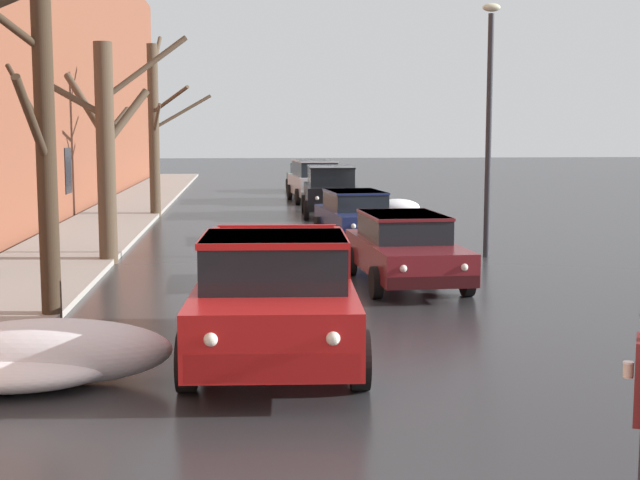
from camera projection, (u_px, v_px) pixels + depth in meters
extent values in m
cube|color=gray|center=(69.00, 250.00, 22.43)|extent=(2.89, 80.00, 0.12)
cube|color=black|center=(67.00, 171.00, 30.75)|extent=(0.08, 1.10, 1.60)
ellipsoid|color=white|center=(49.00, 352.00, 10.58)|extent=(2.97, 0.96, 0.81)
ellipsoid|color=white|center=(38.00, 366.00, 10.58)|extent=(0.57, 0.48, 0.48)
ellipsoid|color=white|center=(397.00, 207.00, 32.01)|extent=(1.68, 1.17, 0.63)
ellipsoid|color=white|center=(394.00, 207.00, 32.22)|extent=(0.72, 0.60, 0.60)
ellipsoid|color=white|center=(18.00, 369.00, 10.50)|extent=(2.26, 1.46, 0.45)
cylinder|color=#382B1E|center=(46.00, 163.00, 13.94)|extent=(0.32, 0.32, 5.11)
cylinder|color=#382B1E|center=(4.00, 21.00, 13.24)|extent=(1.04, 0.95, 0.88)
cylinder|color=#382B1E|center=(32.00, 120.00, 13.22)|extent=(0.26, 1.40, 1.32)
cylinder|color=#382B1E|center=(26.00, 99.00, 14.15)|extent=(0.82, 0.82, 1.18)
cylinder|color=#4C3D2D|center=(106.00, 154.00, 20.14)|extent=(0.42, 0.42, 5.08)
cylinder|color=#4C3D2D|center=(70.00, 96.00, 19.98)|extent=(1.65, 0.29, 1.00)
cylinder|color=#4C3D2D|center=(145.00, 68.00, 20.23)|extent=(1.95, 0.66, 1.53)
cylinder|color=#4C3D2D|center=(117.00, 124.00, 20.70)|extent=(0.57, 1.41, 0.84)
cylinder|color=#4C3D2D|center=(126.00, 117.00, 20.42)|extent=(1.10, 0.93, 1.37)
cylinder|color=#4C3D2D|center=(86.00, 105.00, 20.71)|extent=(1.29, 1.71, 1.61)
cylinder|color=#4C3D2D|center=(154.00, 131.00, 31.52)|extent=(0.38, 0.38, 6.17)
cylinder|color=#4C3D2D|center=(182.00, 112.00, 31.75)|extent=(2.10, 0.57, 1.28)
cylinder|color=#4C3D2D|center=(157.00, 119.00, 31.00)|extent=(0.44, 1.08, 1.10)
cylinder|color=#4C3D2D|center=(170.00, 100.00, 30.58)|extent=(1.46, 1.85, 0.92)
cylinder|color=#4C3D2D|center=(150.00, 100.00, 32.11)|extent=(0.49, 1.58, 0.74)
cylinder|color=#4C3D2D|center=(156.00, 55.00, 31.92)|extent=(0.31, 1.59, 1.48)
cube|color=red|center=(275.00, 305.00, 11.79)|extent=(2.26, 5.08, 0.76)
cube|color=black|center=(274.00, 261.00, 11.01)|extent=(1.84, 1.69, 0.64)
cube|color=red|center=(274.00, 238.00, 10.98)|extent=(1.88, 1.74, 0.08)
cube|color=red|center=(341.00, 250.00, 12.74)|extent=(0.23, 2.39, 0.44)
cube|color=red|center=(210.00, 251.00, 12.67)|extent=(0.23, 2.39, 0.44)
cube|color=red|center=(277.00, 238.00, 14.14)|extent=(1.90, 0.20, 0.44)
cube|color=#B7B7BC|center=(272.00, 367.00, 9.40)|extent=(1.90, 0.22, 0.32)
sphere|color=white|center=(333.00, 338.00, 9.35)|extent=(0.16, 0.16, 0.16)
sphere|color=white|center=(211.00, 339.00, 9.30)|extent=(0.16, 0.16, 0.16)
cylinder|color=black|center=(360.00, 360.00, 10.39)|extent=(0.26, 0.73, 0.72)
cylinder|color=black|center=(187.00, 362.00, 10.32)|extent=(0.26, 0.73, 0.72)
cylinder|color=black|center=(344.00, 309.00, 13.36)|extent=(0.26, 0.73, 0.72)
cylinder|color=black|center=(209.00, 310.00, 13.28)|extent=(0.26, 0.73, 0.72)
cube|color=maroon|center=(405.00, 255.00, 17.52)|extent=(1.88, 4.45, 0.60)
cube|color=black|center=(403.00, 226.00, 17.66)|extent=(1.55, 2.34, 0.52)
cube|color=maroon|center=(403.00, 215.00, 17.64)|extent=(1.59, 2.39, 0.06)
cube|color=black|center=(433.00, 282.00, 15.43)|extent=(1.66, 0.19, 0.22)
cube|color=black|center=(383.00, 250.00, 19.64)|extent=(1.66, 0.19, 0.22)
cylinder|color=black|center=(467.00, 280.00, 16.33)|extent=(0.21, 0.61, 0.60)
cylinder|color=black|center=(376.00, 283.00, 16.10)|extent=(0.21, 0.61, 0.60)
cylinder|color=black|center=(430.00, 260.00, 19.01)|extent=(0.21, 0.61, 0.60)
cylinder|color=black|center=(351.00, 261.00, 18.77)|extent=(0.21, 0.61, 0.60)
sphere|color=silver|center=(464.00, 267.00, 15.45)|extent=(0.14, 0.14, 0.14)
sphere|color=silver|center=(403.00, 268.00, 15.30)|extent=(0.14, 0.14, 0.14)
cube|color=navy|center=(356.00, 221.00, 24.41)|extent=(1.99, 4.42, 0.60)
cube|color=black|center=(355.00, 200.00, 24.56)|extent=(1.59, 2.34, 0.52)
cube|color=navy|center=(355.00, 192.00, 24.53)|extent=(1.63, 2.39, 0.06)
cube|color=black|center=(374.00, 236.00, 22.38)|extent=(1.63, 0.25, 0.22)
cube|color=black|center=(342.00, 220.00, 26.49)|extent=(1.63, 0.25, 0.22)
cylinder|color=black|center=(398.00, 236.00, 23.29)|extent=(0.23, 0.61, 0.60)
cylinder|color=black|center=(335.00, 237.00, 23.00)|extent=(0.23, 0.61, 0.60)
cylinder|color=black|center=(375.00, 226.00, 25.90)|extent=(0.23, 0.61, 0.60)
cylinder|color=black|center=(318.00, 227.00, 25.61)|extent=(0.23, 0.61, 0.60)
sphere|color=silver|center=(394.00, 225.00, 22.41)|extent=(0.14, 0.14, 0.14)
sphere|color=silver|center=(353.00, 226.00, 22.23)|extent=(0.14, 0.14, 0.14)
cube|color=black|center=(330.00, 196.00, 31.94)|extent=(1.97, 4.43, 0.80)
cube|color=black|center=(330.00, 175.00, 31.89)|extent=(1.67, 3.11, 0.68)
cube|color=black|center=(330.00, 167.00, 31.86)|extent=(1.71, 3.18, 0.06)
cube|color=black|center=(334.00, 209.00, 29.86)|extent=(1.76, 0.19, 0.22)
cube|color=black|center=(327.00, 199.00, 34.09)|extent=(1.76, 0.19, 0.22)
cylinder|color=black|center=(359.00, 210.00, 30.70)|extent=(0.21, 0.69, 0.68)
cylinder|color=black|center=(306.00, 210.00, 30.60)|extent=(0.21, 0.69, 0.68)
cylinder|color=black|center=(352.00, 204.00, 33.38)|extent=(0.21, 0.69, 0.68)
cylinder|color=black|center=(304.00, 204.00, 33.29)|extent=(0.21, 0.69, 0.68)
sphere|color=silver|center=(351.00, 198.00, 29.82)|extent=(0.14, 0.14, 0.14)
sphere|color=silver|center=(317.00, 198.00, 29.76)|extent=(0.14, 0.14, 0.14)
cube|color=#B7B7BC|center=(314.00, 185.00, 38.59)|extent=(2.10, 4.76, 0.80)
cube|color=black|center=(314.00, 168.00, 38.54)|extent=(1.76, 3.35, 0.68)
cube|color=#B7B7BC|center=(314.00, 161.00, 38.50)|extent=(1.80, 3.42, 0.06)
cube|color=#525254|center=(322.00, 195.00, 36.39)|extent=(1.79, 0.23, 0.22)
cube|color=#525254|center=(307.00, 188.00, 40.86)|extent=(1.79, 0.23, 0.22)
cylinder|color=black|center=(341.00, 196.00, 37.36)|extent=(0.22, 0.69, 0.68)
cylinder|color=black|center=(298.00, 197.00, 37.08)|extent=(0.22, 0.69, 0.68)
cylinder|color=black|center=(330.00, 192.00, 40.19)|extent=(0.22, 0.69, 0.68)
cylinder|color=black|center=(290.00, 192.00, 39.91)|extent=(0.22, 0.69, 0.68)
sphere|color=silver|center=(337.00, 186.00, 36.40)|extent=(0.14, 0.14, 0.14)
sphere|color=silver|center=(308.00, 186.00, 36.22)|extent=(0.14, 0.14, 0.14)
cube|color=#1E5633|center=(307.00, 180.00, 45.32)|extent=(1.90, 4.18, 0.60)
cube|color=black|center=(306.00, 169.00, 45.46)|extent=(1.55, 2.21, 0.52)
cube|color=#1E5633|center=(306.00, 164.00, 45.43)|extent=(1.59, 2.25, 0.06)
cube|color=black|center=(312.00, 186.00, 43.39)|extent=(1.64, 0.21, 0.22)
cube|color=black|center=(302.00, 181.00, 47.30)|extent=(1.64, 0.21, 0.22)
cylinder|color=black|center=(327.00, 187.00, 44.24)|extent=(0.21, 0.61, 0.60)
cylinder|color=black|center=(294.00, 187.00, 43.99)|extent=(0.21, 0.61, 0.60)
cylinder|color=black|center=(320.00, 184.00, 46.73)|extent=(0.21, 0.61, 0.60)
cylinder|color=black|center=(288.00, 184.00, 46.48)|extent=(0.21, 0.61, 0.60)
sphere|color=silver|center=(323.00, 180.00, 43.41)|extent=(0.14, 0.14, 0.14)
sphere|color=silver|center=(302.00, 180.00, 43.25)|extent=(0.14, 0.14, 0.14)
cylinder|color=beige|center=(628.00, 371.00, 6.82)|extent=(0.11, 0.11, 0.11)
cylinder|color=silver|center=(629.00, 363.00, 6.81)|extent=(0.12, 0.12, 0.02)
cylinder|color=#28282D|center=(488.00, 137.00, 21.19)|extent=(0.14, 0.14, 5.84)
ellipsoid|color=beige|center=(492.00, 7.00, 20.82)|extent=(0.44, 0.24, 0.20)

